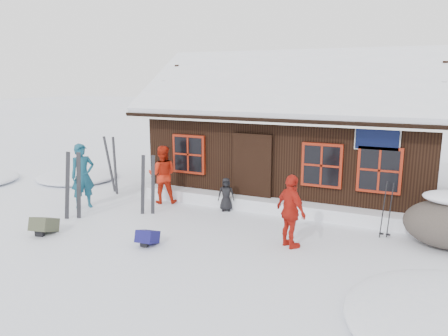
% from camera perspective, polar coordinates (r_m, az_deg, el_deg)
% --- Properties ---
extents(ground, '(120.00, 120.00, 0.00)m').
position_cam_1_polar(ground, '(10.59, -5.82, -7.92)').
color(ground, white).
rests_on(ground, ground).
extents(mountain_hut, '(8.90, 6.09, 4.42)m').
position_cam_1_polar(mountain_hut, '(14.14, 9.80, 3.53)').
color(mountain_hut, black).
rests_on(mountain_hut, ground).
extents(snow_drift, '(7.60, 0.60, 0.35)m').
position_cam_1_polar(snow_drift, '(11.88, 6.05, -4.84)').
color(snow_drift, white).
rests_on(snow_drift, ground).
extents(snow_mounds, '(20.60, 13.20, 0.48)m').
position_cam_1_polar(snow_mounds, '(11.53, 6.12, -6.26)').
color(snow_mounds, white).
rests_on(snow_mounds, ground).
extents(skier_teal, '(0.69, 0.78, 1.80)m').
position_cam_1_polar(skier_teal, '(12.59, -17.97, -1.01)').
color(skier_teal, navy).
rests_on(skier_teal, ground).
extents(skier_orange_left, '(1.01, 0.93, 1.66)m').
position_cam_1_polar(skier_orange_left, '(12.60, -8.04, -0.85)').
color(skier_orange_left, red).
rests_on(skier_orange_left, ground).
extents(skier_orange_right, '(0.97, 0.87, 1.58)m').
position_cam_1_polar(skier_orange_right, '(9.31, 8.74, -5.64)').
color(skier_orange_right, '#B41D12').
rests_on(skier_orange_right, ground).
extents(skier_crouched, '(0.52, 0.44, 0.91)m').
position_cam_1_polar(skier_crouched, '(11.80, 0.27, -3.47)').
color(skier_crouched, black).
rests_on(skier_crouched, ground).
extents(ski_pair_left, '(0.51, 0.23, 1.79)m').
position_cam_1_polar(ski_pair_left, '(11.69, -19.12, -2.32)').
color(ski_pair_left, black).
rests_on(ski_pair_left, ground).
extents(ski_pair_mid, '(0.64, 0.27, 1.81)m').
position_cam_1_polar(ski_pair_mid, '(14.07, -14.39, 0.33)').
color(ski_pair_mid, black).
rests_on(ski_pair_mid, ground).
extents(ski_pair_right, '(0.41, 0.19, 1.63)m').
position_cam_1_polar(ski_pair_right, '(11.62, -9.91, -2.30)').
color(ski_pair_right, black).
rests_on(ski_pair_right, ground).
extents(ski_poles, '(0.24, 0.12, 1.34)m').
position_cam_1_polar(ski_poles, '(10.45, 20.46, -5.27)').
color(ski_poles, black).
rests_on(ski_poles, ground).
extents(backpack_blue, '(0.43, 0.53, 0.26)m').
position_cam_1_polar(backpack_blue, '(9.65, -9.94, -9.20)').
color(backpack_blue, '#151354').
rests_on(backpack_blue, ground).
extents(backpack_olive, '(0.54, 0.65, 0.31)m').
position_cam_1_polar(backpack_olive, '(10.96, -22.40, -7.22)').
color(backpack_olive, '#3F4430').
rests_on(backpack_olive, ground).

